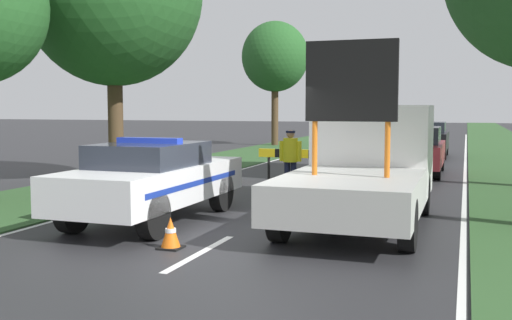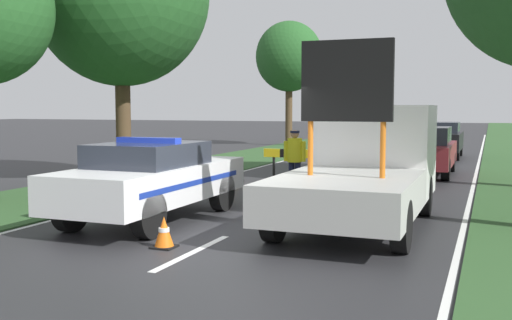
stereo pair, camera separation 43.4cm
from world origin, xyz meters
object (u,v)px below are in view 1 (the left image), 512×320
at_px(work_truck, 365,164).
at_px(roadside_tree_mid_left, 275,57).
at_px(traffic_cone_near_truck, 226,170).
at_px(police_officer, 290,156).
at_px(queued_car_wagon_maroon, 414,150).
at_px(pedestrian_civilian, 337,155).
at_px(traffic_cone_near_police, 171,233).
at_px(queued_car_sedan_black, 426,139).
at_px(traffic_cone_centre_front, 370,177).
at_px(police_car, 153,179).
at_px(road_barrier, 309,157).

distance_m(work_truck, roadside_tree_mid_left, 23.08).
relative_size(work_truck, traffic_cone_near_truck, 7.33).
height_order(police_officer, queued_car_wagon_maroon, police_officer).
bearing_deg(roadside_tree_mid_left, pedestrian_civilian, -68.01).
bearing_deg(work_truck, traffic_cone_near_police, 51.87).
height_order(pedestrian_civilian, queued_car_sedan_black, pedestrian_civilian).
distance_m(police_officer, pedestrian_civilian, 1.23).
relative_size(queued_car_wagon_maroon, queued_car_sedan_black, 1.03).
height_order(traffic_cone_centre_front, roadside_tree_mid_left, roadside_tree_mid_left).
distance_m(queued_car_wagon_maroon, roadside_tree_mid_left, 15.86).
bearing_deg(police_car, traffic_cone_centre_front, 58.14).
bearing_deg(queued_car_sedan_black, traffic_cone_centre_front, 86.04).
bearing_deg(police_car, work_truck, 15.56).
relative_size(pedestrian_civilian, queued_car_sedan_black, 0.41).
relative_size(police_officer, traffic_cone_near_truck, 2.21).
xyz_separation_m(road_barrier, queued_car_wagon_maroon, (2.23, 4.94, -0.10)).
distance_m(work_truck, queued_car_sedan_black, 15.67).
distance_m(queued_car_sedan_black, roadside_tree_mid_left, 11.02).
bearing_deg(traffic_cone_near_police, work_truck, 53.28).
height_order(traffic_cone_near_police, queued_car_sedan_black, queued_car_sedan_black).
xyz_separation_m(traffic_cone_near_police, traffic_cone_centre_front, (1.82, 7.99, 0.06)).
relative_size(police_car, queued_car_wagon_maroon, 1.10).
bearing_deg(traffic_cone_centre_front, police_officer, -136.76).
bearing_deg(roadside_tree_mid_left, traffic_cone_near_police, -76.06).
relative_size(police_car, queued_car_sedan_black, 1.14).
distance_m(traffic_cone_near_truck, queued_car_sedan_black, 12.11).
bearing_deg(queued_car_wagon_maroon, police_car, 68.04).
bearing_deg(traffic_cone_near_truck, police_officer, -32.51).
bearing_deg(queued_car_sedan_black, road_barrier, 79.88).
bearing_deg(queued_car_wagon_maroon, queued_car_sedan_black, -89.43).
height_order(traffic_cone_centre_front, queued_car_wagon_maroon, queued_car_wagon_maroon).
xyz_separation_m(traffic_cone_near_police, roadside_tree_mid_left, (-6.05, 24.37, 4.74)).
bearing_deg(traffic_cone_near_police, traffic_cone_near_truck, 106.33).
height_order(police_officer, queued_car_sedan_black, police_officer).
xyz_separation_m(pedestrian_civilian, roadside_tree_mid_left, (-7.34, 18.18, 3.98)).
bearing_deg(work_truck, traffic_cone_centre_front, -83.85).
xyz_separation_m(queued_car_wagon_maroon, queued_car_sedan_black, (-0.07, 7.15, 0.02)).
bearing_deg(work_truck, police_officer, -53.80).
xyz_separation_m(road_barrier, pedestrian_civilian, (0.88, -0.66, 0.12)).
distance_m(work_truck, police_officer, 3.89).
relative_size(road_barrier, traffic_cone_near_police, 5.51).
bearing_deg(traffic_cone_centre_front, traffic_cone_near_police, -102.81).
bearing_deg(traffic_cone_centre_front, police_car, -117.41).
bearing_deg(traffic_cone_near_police, queued_car_sedan_black, 82.26).
relative_size(pedestrian_civilian, queued_car_wagon_maroon, 0.40).
distance_m(work_truck, traffic_cone_near_police, 4.17).
relative_size(pedestrian_civilian, traffic_cone_near_police, 3.48).
bearing_deg(queued_car_wagon_maroon, pedestrian_civilian, 76.43).
bearing_deg(police_car, road_barrier, 66.00).
xyz_separation_m(traffic_cone_centre_front, roadside_tree_mid_left, (-7.86, 16.38, 4.68)).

